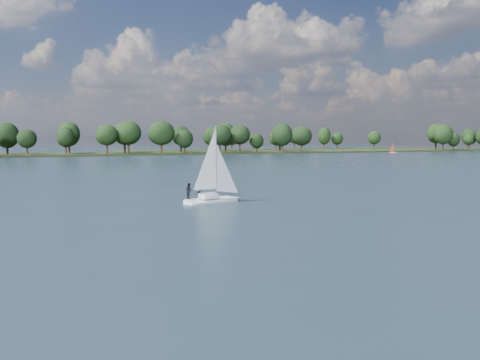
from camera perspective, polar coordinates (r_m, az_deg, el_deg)
name	(u,v)px	position (r m, az deg, el deg)	size (l,w,h in m)	color
ground	(67,171)	(118.51, -17.98, 0.94)	(700.00, 700.00, 0.00)	#233342
far_shore	(25,156)	(229.85, -21.93, 2.42)	(660.00, 40.00, 1.50)	black
far_shore_back	(300,150)	(328.68, 6.46, 3.22)	(220.00, 30.00, 1.40)	black
sailboat	(211,180)	(56.74, -3.12, -0.03)	(6.71, 3.50, 8.50)	white
dinghy_orange	(393,150)	(272.01, 16.01, 3.09)	(3.43, 2.35, 5.10)	silver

